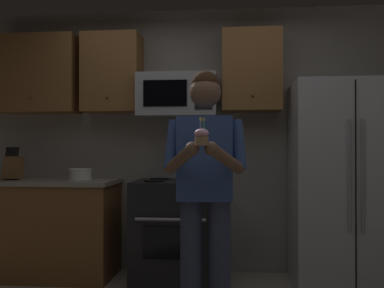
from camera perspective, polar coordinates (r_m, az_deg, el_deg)
name	(u,v)px	position (r m, az deg, el deg)	size (l,w,h in m)	color
wall_back	(196,140)	(4.41, 0.53, 0.49)	(4.40, 0.10, 2.60)	gray
oven_range	(176,230)	(4.11, -2.09, -11.18)	(0.76, 0.70, 0.93)	black
microwave	(178,96)	(4.19, -1.86, 6.31)	(0.74, 0.41, 0.40)	#9EA0A5
refrigerator	(344,185)	(4.09, 19.22, -5.01)	(0.90, 0.75, 1.80)	#B7BABF
cabinet_row_upper	(120,73)	(4.38, -9.34, 9.05)	(2.78, 0.36, 0.76)	brown
counter_left	(41,228)	(4.49, -19.00, -10.24)	(1.44, 0.66, 0.92)	brown
knife_block	(13,167)	(4.50, -22.23, -2.84)	(0.16, 0.15, 0.32)	brown
bowl_large_white	(80,174)	(4.31, -14.38, -3.79)	(0.23, 0.23, 0.10)	white
person	(205,181)	(3.04, 1.73, -4.81)	(0.60, 0.48, 1.76)	#383F59
cupcake	(202,137)	(2.70, 1.26, 0.98)	(0.09, 0.09, 0.17)	#A87F56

